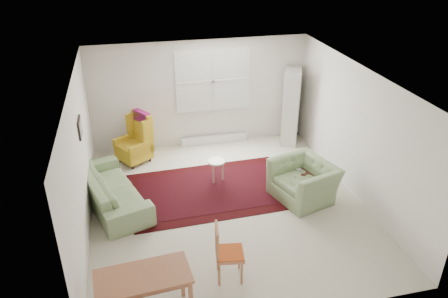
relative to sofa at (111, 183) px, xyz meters
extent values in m
cube|color=beige|center=(2.10, -0.56, -0.44)|extent=(5.00, 5.50, 0.01)
cube|color=white|center=(2.10, -0.56, 2.06)|extent=(5.00, 5.50, 0.01)
cube|color=silver|center=(2.10, 2.19, 0.81)|extent=(5.00, 0.04, 2.50)
cube|color=silver|center=(2.10, -3.31, 0.81)|extent=(5.00, 0.04, 2.50)
cube|color=silver|center=(-0.40, -0.56, 0.81)|extent=(0.04, 5.50, 2.50)
cube|color=silver|center=(4.60, -0.56, 0.81)|extent=(0.04, 5.50, 2.50)
cube|color=white|center=(2.40, 2.17, 1.11)|extent=(1.72, 0.06, 1.42)
cube|color=white|center=(2.40, 2.16, 1.11)|extent=(1.60, 0.02, 1.30)
cube|color=silver|center=(2.40, 2.11, -0.35)|extent=(1.60, 0.12, 0.18)
cube|color=black|center=(-0.38, -0.06, 1.21)|extent=(0.03, 0.42, 0.32)
cube|color=tan|center=(-0.36, -0.06, 1.21)|extent=(0.01, 0.34, 0.24)
imported|color=gray|center=(0.00, 0.00, 0.00)|extent=(1.49, 2.35, 0.89)
imported|color=gray|center=(3.58, -0.62, 0.00)|extent=(1.28, 1.37, 0.88)
camera|label=1|loc=(0.49, -7.22, 4.29)|focal=35.00mm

